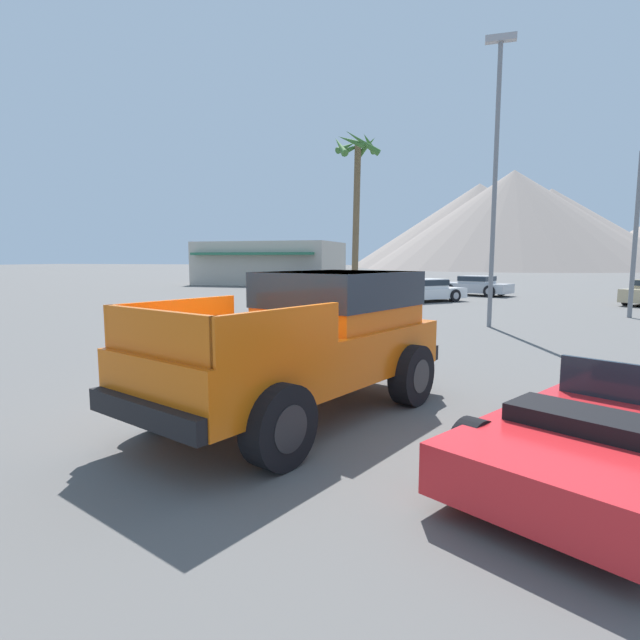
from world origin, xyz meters
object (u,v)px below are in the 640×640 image
object	(u,v)px
street_lamp_post	(496,159)
palm_tree_tall	(356,178)
parked_car_silver	(476,285)
parked_car_white	(424,290)
orange_pickup_truck	(314,334)
red_convertible_car	(615,434)
parked_car_dark	(310,281)

from	to	relation	value
street_lamp_post	palm_tree_tall	xyz separation A→B (m)	(-6.88, 10.60, 1.36)
parked_car_silver	palm_tree_tall	size ratio (longest dim) A/B	0.50
parked_car_silver	parked_car_white	bearing A→B (deg)	179.16
parked_car_white	parked_car_silver	world-z (taller)	parked_car_silver
street_lamp_post	palm_tree_tall	size ratio (longest dim) A/B	0.99
orange_pickup_truck	parked_car_white	size ratio (longest dim) A/B	1.23
orange_pickup_truck	red_convertible_car	world-z (taller)	orange_pickup_truck
red_convertible_car	palm_tree_tall	distance (m)	23.95
parked_car_white	parked_car_silver	size ratio (longest dim) A/B	0.98
orange_pickup_truck	parked_car_silver	size ratio (longest dim) A/B	1.20
orange_pickup_truck	street_lamp_post	size ratio (longest dim) A/B	0.60
red_convertible_car	street_lamp_post	xyz separation A→B (m)	(-0.90, 11.20, 4.79)
parked_car_silver	parked_car_dark	bearing A→B (deg)	100.72
parked_car_dark	street_lamp_post	bearing A→B (deg)	-137.73
parked_car_white	palm_tree_tall	world-z (taller)	palm_tree_tall
red_convertible_car	palm_tree_tall	bearing A→B (deg)	139.36
parked_car_white	palm_tree_tall	xyz separation A→B (m)	(-3.96, 1.70, 5.97)
street_lamp_post	palm_tree_tall	distance (m)	12.71
street_lamp_post	parked_car_silver	bearing A→B (deg)	91.63
parked_car_dark	palm_tree_tall	distance (m)	9.96
parked_car_white	parked_car_silver	xyz separation A→B (m)	(2.52, 5.33, 0.01)
orange_pickup_truck	parked_car_silver	world-z (taller)	orange_pickup_truck
red_convertible_car	palm_tree_tall	size ratio (longest dim) A/B	0.52
orange_pickup_truck	parked_car_white	world-z (taller)	orange_pickup_truck
palm_tree_tall	orange_pickup_truck	bearing A→B (deg)	-78.46
orange_pickup_truck	parked_car_dark	distance (m)	28.50
parked_car_dark	parked_car_silver	bearing A→B (deg)	-95.93
parked_car_silver	street_lamp_post	size ratio (longest dim) A/B	0.50
orange_pickup_truck	palm_tree_tall	size ratio (longest dim) A/B	0.59
parked_car_white	street_lamp_post	world-z (taller)	street_lamp_post
parked_car_silver	street_lamp_post	bearing A→B (deg)	-153.92
orange_pickup_truck	street_lamp_post	bearing A→B (deg)	96.06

